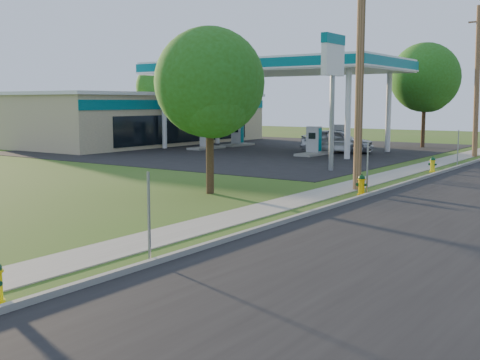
# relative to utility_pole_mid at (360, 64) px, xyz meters

# --- Properties ---
(road) EXTENTS (8.00, 120.00, 0.02)m
(road) POSITION_rel_utility_pole_mid_xyz_m (5.10, -7.00, -4.94)
(road) COLOR black
(road) RESTS_ON ground
(curb) EXTENTS (0.15, 120.00, 0.15)m
(curb) POSITION_rel_utility_pole_mid_xyz_m (1.10, -7.00, -4.88)
(curb) COLOR gray
(curb) RESTS_ON ground
(sidewalk) EXTENTS (1.50, 120.00, 0.03)m
(sidewalk) POSITION_rel_utility_pole_mid_xyz_m (-0.65, -7.00, -4.94)
(sidewalk) COLOR gray
(sidewalk) RESTS_ON ground
(forecourt) EXTENTS (26.00, 28.00, 0.02)m
(forecourt) POSITION_rel_utility_pole_mid_xyz_m (-15.40, 15.00, -4.94)
(forecourt) COLOR black
(forecourt) RESTS_ON ground
(utility_pole_mid) EXTENTS (1.40, 0.32, 9.80)m
(utility_pole_mid) POSITION_rel_utility_pole_mid_xyz_m (0.00, 0.00, 0.00)
(utility_pole_mid) COLOR brown
(utility_pole_mid) RESTS_ON ground
(utility_pole_far) EXTENTS (1.40, 0.32, 9.50)m
(utility_pole_far) POSITION_rel_utility_pole_mid_xyz_m (0.00, 18.00, -0.15)
(utility_pole_far) COLOR brown
(utility_pole_far) RESTS_ON ground
(sign_post_near) EXTENTS (0.05, 0.04, 2.00)m
(sign_post_near) POSITION_rel_utility_pole_mid_xyz_m (0.85, -12.80, -3.95)
(sign_post_near) COLOR gray
(sign_post_near) RESTS_ON ground
(sign_post_mid) EXTENTS (0.05, 0.04, 2.00)m
(sign_post_mid) POSITION_rel_utility_pole_mid_xyz_m (0.85, -1.00, -3.95)
(sign_post_mid) COLOR gray
(sign_post_mid) RESTS_ON ground
(sign_post_far) EXTENTS (0.05, 0.04, 2.00)m
(sign_post_far) POSITION_rel_utility_pole_mid_xyz_m (0.85, 11.20, -3.95)
(sign_post_far) COLOR gray
(sign_post_far) RESTS_ON ground
(gas_canopy) EXTENTS (18.18, 9.18, 6.40)m
(gas_canopy) POSITION_rel_utility_pole_mid_xyz_m (-13.40, 15.00, 0.94)
(gas_canopy) COLOR silver
(gas_canopy) RESTS_ON ground
(fuel_pump_nw) EXTENTS (1.20, 3.20, 1.90)m
(fuel_pump_nw) POSITION_rel_utility_pole_mid_xyz_m (-17.90, 13.00, -4.23)
(fuel_pump_nw) COLOR gray
(fuel_pump_nw) RESTS_ON ground
(fuel_pump_ne) EXTENTS (1.20, 3.20, 1.90)m
(fuel_pump_ne) POSITION_rel_utility_pole_mid_xyz_m (-8.90, 13.00, -4.23)
(fuel_pump_ne) COLOR gray
(fuel_pump_ne) RESTS_ON ground
(fuel_pump_sw) EXTENTS (1.20, 3.20, 1.90)m
(fuel_pump_sw) POSITION_rel_utility_pole_mid_xyz_m (-17.90, 17.00, -4.23)
(fuel_pump_sw) COLOR gray
(fuel_pump_sw) RESTS_ON ground
(fuel_pump_se) EXTENTS (1.20, 3.20, 1.90)m
(fuel_pump_se) POSITION_rel_utility_pole_mid_xyz_m (-8.90, 17.00, -4.23)
(fuel_pump_se) COLOR gray
(fuel_pump_se) RESTS_ON ground
(convenience_store) EXTENTS (10.40, 22.40, 4.25)m
(convenience_store) POSITION_rel_utility_pole_mid_xyz_m (-26.38, 15.00, -2.82)
(convenience_store) COLOR tan
(convenience_store) RESTS_ON ground
(price_pylon) EXTENTS (0.34, 2.04, 6.85)m
(price_pylon) POSITION_rel_utility_pole_mid_xyz_m (-3.90, 5.50, 0.48)
(price_pylon) COLOR gray
(price_pylon) RESTS_ON ground
(tree_verge) EXTENTS (4.16, 4.16, 6.31)m
(tree_verge) POSITION_rel_utility_pole_mid_xyz_m (-4.14, -4.18, -0.90)
(tree_verge) COLOR #321D11
(tree_verge) RESTS_ON ground
(tree_lot) EXTENTS (5.28, 5.28, 8.00)m
(tree_lot) POSITION_rel_utility_pole_mid_xyz_m (-5.18, 23.91, 0.20)
(tree_lot) COLOR #321D11
(tree_lot) RESTS_ON ground
(tree_back) EXTENTS (4.93, 4.93, 7.47)m
(tree_back) POSITION_rel_utility_pole_mid_xyz_m (-31.73, 23.19, -0.14)
(tree_back) COLOR #321D11
(tree_back) RESTS_ON ground
(hydrant_mid) EXTENTS (0.42, 0.37, 0.81)m
(hydrant_mid) POSITION_rel_utility_pole_mid_xyz_m (0.73, -1.23, -4.56)
(hydrant_mid) COLOR #FFBC09
(hydrant_mid) RESTS_ON ground
(hydrant_far) EXTENTS (0.41, 0.37, 0.79)m
(hydrant_far) POSITION_rel_utility_pole_mid_xyz_m (0.57, 7.80, -4.56)
(hydrant_far) COLOR yellow
(hydrant_far) RESTS_ON ground
(car_silver) EXTENTS (5.25, 3.11, 1.68)m
(car_silver) POSITION_rel_utility_pole_mid_xyz_m (-8.43, 15.50, -4.12)
(car_silver) COLOR silver
(car_silver) RESTS_ON ground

